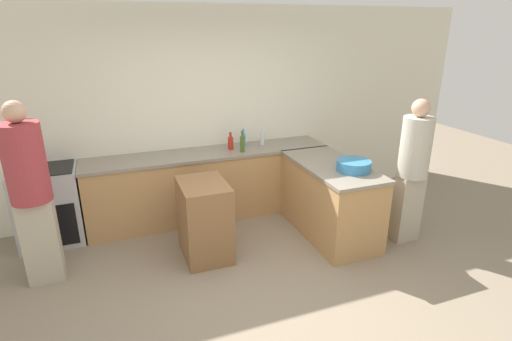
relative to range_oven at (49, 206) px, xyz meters
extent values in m
plane|color=gray|center=(1.94, -1.96, -0.46)|extent=(14.00, 14.00, 0.00)
cube|color=silver|center=(1.94, 0.32, 0.89)|extent=(8.00, 0.06, 2.70)
cube|color=tan|center=(1.94, 0.00, -0.02)|extent=(3.13, 0.58, 0.86)
cube|color=gray|center=(1.94, 0.00, 0.43)|extent=(3.16, 0.61, 0.04)
cube|color=tan|center=(3.17, -0.99, -0.02)|extent=(0.66, 1.40, 0.86)
cube|color=gray|center=(3.17, -0.99, 0.43)|extent=(0.69, 1.43, 0.04)
cube|color=#ADADB2|center=(0.00, 0.00, 0.00)|extent=(0.70, 0.58, 0.90)
cube|color=black|center=(0.00, -0.29, -0.14)|extent=(0.59, 0.01, 0.51)
cube|color=black|center=(0.00, 0.00, 0.45)|extent=(0.64, 0.53, 0.01)
cube|color=brown|center=(1.62, -0.95, -0.02)|extent=(0.49, 0.67, 0.87)
cylinder|color=teal|center=(3.28, -1.26, 0.51)|extent=(0.38, 0.38, 0.12)
cylinder|color=#475B1E|center=(2.34, -0.15, 0.55)|extent=(0.06, 0.06, 0.20)
cylinder|color=#475B1E|center=(2.34, -0.15, 0.69)|extent=(0.03, 0.03, 0.08)
cylinder|color=#338CBF|center=(2.45, 0.11, 0.53)|extent=(0.06, 0.06, 0.17)
cylinder|color=#338CBF|center=(2.45, 0.11, 0.65)|extent=(0.03, 0.03, 0.07)
cylinder|color=silver|center=(2.70, 0.06, 0.53)|extent=(0.06, 0.06, 0.17)
cylinder|color=silver|center=(2.70, 0.06, 0.66)|extent=(0.03, 0.03, 0.07)
cylinder|color=red|center=(2.24, 0.01, 0.53)|extent=(0.07, 0.07, 0.17)
cylinder|color=red|center=(2.24, 0.01, 0.64)|extent=(0.03, 0.03, 0.06)
cube|color=#ADA38E|center=(0.00, -0.84, -0.02)|extent=(0.33, 0.20, 0.88)
cylinder|color=#993338|center=(0.00, -0.84, 0.80)|extent=(0.36, 0.36, 0.75)
sphere|color=tan|center=(0.00, -0.84, 1.27)|extent=(0.20, 0.20, 0.20)
cube|color=#ADA38E|center=(3.95, -1.45, -0.05)|extent=(0.31, 0.19, 0.82)
cylinder|color=#B7B2A3|center=(3.95, -1.45, 0.70)|extent=(0.34, 0.34, 0.68)
sphere|color=tan|center=(3.95, -1.45, 1.15)|extent=(0.20, 0.20, 0.20)
camera|label=1|loc=(0.77, -4.82, 1.98)|focal=28.00mm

